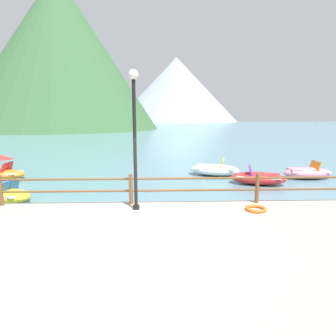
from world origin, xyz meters
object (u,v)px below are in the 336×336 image
at_px(life_ring, 256,209).
at_px(pedal_boat_3, 307,173).
at_px(pedal_boat_0, 258,178).
at_px(lamp_post, 134,127).
at_px(pedal_boat_1, 1,171).
at_px(pedal_boat_4, 214,170).
at_px(pedal_boat_2, 2,195).

distance_m(life_ring, pedal_boat_3, 7.49).
distance_m(pedal_boat_0, pedal_boat_3, 3.07).
relative_size(lamp_post, pedal_boat_3, 1.64).
xyz_separation_m(pedal_boat_1, pedal_boat_4, (10.84, 0.53, -0.08)).
bearing_deg(pedal_boat_0, pedal_boat_4, 127.99).
height_order(lamp_post, pedal_boat_2, lamp_post).
xyz_separation_m(lamp_post, life_ring, (3.50, -0.23, -2.35)).
distance_m(pedal_boat_0, pedal_boat_2, 10.60).
bearing_deg(life_ring, pedal_boat_3, 51.71).
distance_m(lamp_post, pedal_boat_1, 9.75).
height_order(life_ring, pedal_boat_1, pedal_boat_1).
distance_m(life_ring, pedal_boat_1, 12.44).
bearing_deg(pedal_boat_3, pedal_boat_2, -165.30).
bearing_deg(pedal_boat_0, pedal_boat_3, 21.09).
xyz_separation_m(pedal_boat_1, pedal_boat_2, (2.14, -3.92, -0.11)).
relative_size(life_ring, pedal_boat_4, 0.21).
height_order(life_ring, pedal_boat_4, pedal_boat_4).
bearing_deg(pedal_boat_2, pedal_boat_1, 118.67).
height_order(lamp_post, pedal_boat_4, lamp_post).
height_order(pedal_boat_1, pedal_boat_4, pedal_boat_1).
bearing_deg(pedal_boat_4, pedal_boat_2, -152.89).
relative_size(life_ring, pedal_boat_3, 0.25).
bearing_deg(pedal_boat_0, pedal_boat_2, -167.16).
xyz_separation_m(pedal_boat_0, pedal_boat_2, (-10.33, -2.36, -0.03)).
bearing_deg(life_ring, pedal_boat_4, 88.86).
bearing_deg(lamp_post, pedal_boat_3, 34.74).
bearing_deg(pedal_boat_3, life_ring, -128.29).
distance_m(lamp_post, pedal_boat_3, 10.22).
height_order(pedal_boat_0, pedal_boat_1, pedal_boat_1).
bearing_deg(life_ring, pedal_boat_1, 149.36).
bearing_deg(lamp_post, life_ring, -3.83).
relative_size(lamp_post, life_ring, 6.50).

